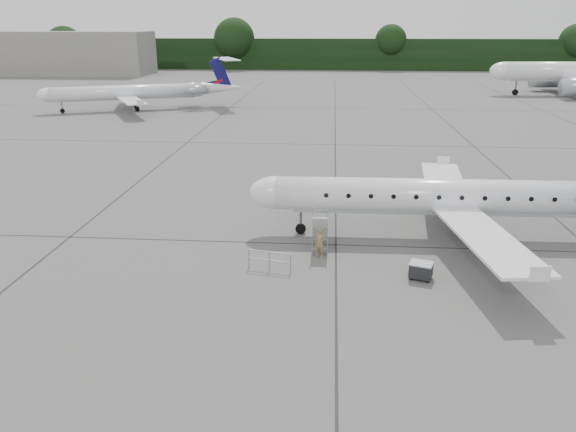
# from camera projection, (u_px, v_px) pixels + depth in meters

# --- Properties ---
(ground) EXTENTS (320.00, 320.00, 0.00)m
(ground) POSITION_uv_depth(u_px,v_px,m) (442.00, 273.00, 27.92)
(ground) COLOR #5A5957
(ground) RESTS_ON ground
(treeline) EXTENTS (260.00, 4.00, 8.00)m
(treeline) POSITION_uv_depth(u_px,v_px,m) (355.00, 54.00, 149.19)
(treeline) COLOR black
(treeline) RESTS_ON ground
(terminal_building) EXTENTS (40.00, 14.00, 10.00)m
(terminal_building) POSITION_uv_depth(u_px,v_px,m) (67.00, 53.00, 135.21)
(terminal_building) COLOR slate
(terminal_building) RESTS_ON ground
(main_regional_jet) EXTENTS (27.27, 19.83, 6.92)m
(main_regional_jet) POSITION_uv_depth(u_px,v_px,m) (462.00, 180.00, 31.54)
(main_regional_jet) COLOR white
(main_regional_jet) RESTS_ON ground
(airstair) EXTENTS (0.89, 2.32, 2.17)m
(airstair) POSITION_uv_depth(u_px,v_px,m) (320.00, 230.00, 30.74)
(airstair) COLOR white
(airstair) RESTS_ON ground
(passenger) EXTENTS (0.71, 0.60, 1.65)m
(passenger) POSITION_uv_depth(u_px,v_px,m) (320.00, 243.00, 29.59)
(passenger) COLOR olive
(passenger) RESTS_ON ground
(safety_railing) EXTENTS (2.17, 0.53, 1.00)m
(safety_railing) POSITION_uv_depth(u_px,v_px,m) (269.00, 261.00, 28.10)
(safety_railing) COLOR gray
(safety_railing) RESTS_ON ground
(baggage_cart) EXTENTS (1.26, 1.13, 0.90)m
(baggage_cart) POSITION_uv_depth(u_px,v_px,m) (421.00, 270.00, 27.18)
(baggage_cart) COLOR black
(baggage_cart) RESTS_ON ground
(bg_regional_left) EXTENTS (32.25, 28.17, 7.06)m
(bg_regional_left) POSITION_uv_depth(u_px,v_px,m) (128.00, 85.00, 79.33)
(bg_regional_left) COLOR white
(bg_regional_left) RESTS_ON ground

